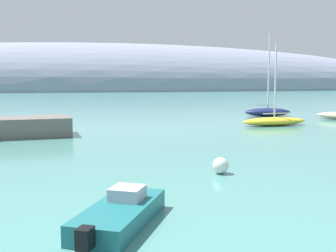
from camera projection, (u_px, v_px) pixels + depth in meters
The scene contains 5 objects.
distant_ridge at pixel (109, 90), 179.71m from camera, with size 324.63×60.79×40.38m, color gray.
sailboat_yellow_outer_mooring at pixel (274, 121), 39.91m from camera, with size 6.80×2.38×7.88m.
sailboat_navy_end_of_line at pixel (268, 111), 50.24m from camera, with size 5.89×3.22×9.91m.
motorboat_teal_alongside_breakwater at pixel (120, 213), 12.53m from camera, with size 3.43×4.58×1.01m.
mooring_buoy_white at pixel (221, 166), 19.35m from camera, with size 0.77×0.77×0.77m, color silver.
Camera 1 is at (-10.21, -0.32, 4.37)m, focal length 44.12 mm.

